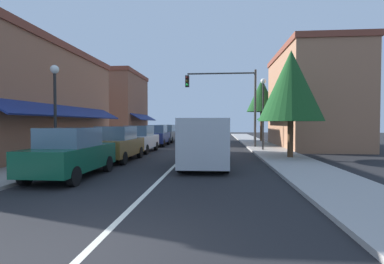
{
  "coord_description": "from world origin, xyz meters",
  "views": [
    {
      "loc": [
        1.96,
        -3.8,
        1.93
      ],
      "look_at": [
        0.41,
        13.57,
        1.4
      ],
      "focal_mm": 27.27,
      "sensor_mm": 36.0,
      "label": 1
    }
  ],
  "objects_px": {
    "parked_car_nearest_left": "(71,153)",
    "van_in_lane": "(204,141)",
    "street_lamp_right_mid": "(263,103)",
    "traffic_signal_mast_arm": "(231,95)",
    "tree_right_far": "(262,95)",
    "parked_car_far_left": "(157,136)",
    "street_lamp_left_near": "(55,98)",
    "parked_car_third_left": "(140,139)",
    "tree_right_near": "(291,86)",
    "parked_car_distant_left": "(166,134)",
    "parked_car_second_left": "(117,144)"
  },
  "relations": [
    {
      "from": "parked_car_second_left",
      "to": "tree_right_far",
      "type": "distance_m",
      "value": 18.77
    },
    {
      "from": "parked_car_nearest_left",
      "to": "van_in_lane",
      "type": "xyz_separation_m",
      "value": [
        4.54,
        3.11,
        0.27
      ]
    },
    {
      "from": "street_lamp_right_mid",
      "to": "parked_car_second_left",
      "type": "bearing_deg",
      "value": -144.17
    },
    {
      "from": "van_in_lane",
      "to": "street_lamp_right_mid",
      "type": "relative_size",
      "value": 1.05
    },
    {
      "from": "traffic_signal_mast_arm",
      "to": "parked_car_third_left",
      "type": "bearing_deg",
      "value": -148.3
    },
    {
      "from": "van_in_lane",
      "to": "tree_right_far",
      "type": "height_order",
      "value": "tree_right_far"
    },
    {
      "from": "tree_right_far",
      "to": "parked_car_distant_left",
      "type": "bearing_deg",
      "value": -173.06
    },
    {
      "from": "tree_right_far",
      "to": "parked_car_second_left",
      "type": "bearing_deg",
      "value": -121.2
    },
    {
      "from": "parked_car_third_left",
      "to": "van_in_lane",
      "type": "distance_m",
      "value": 7.55
    },
    {
      "from": "traffic_signal_mast_arm",
      "to": "tree_right_far",
      "type": "distance_m",
      "value": 8.14
    },
    {
      "from": "street_lamp_right_mid",
      "to": "tree_right_near",
      "type": "bearing_deg",
      "value": -79.84
    },
    {
      "from": "parked_car_third_left",
      "to": "street_lamp_left_near",
      "type": "xyz_separation_m",
      "value": [
        -1.72,
        -7.08,
        2.11
      ]
    },
    {
      "from": "street_lamp_left_near",
      "to": "tree_right_near",
      "type": "xyz_separation_m",
      "value": [
        10.75,
        4.08,
        0.91
      ]
    },
    {
      "from": "van_in_lane",
      "to": "traffic_signal_mast_arm",
      "type": "relative_size",
      "value": 0.87
    },
    {
      "from": "tree_right_near",
      "to": "parked_car_nearest_left",
      "type": "bearing_deg",
      "value": -145.79
    },
    {
      "from": "parked_car_far_left",
      "to": "street_lamp_left_near",
      "type": "bearing_deg",
      "value": -99.29
    },
    {
      "from": "parked_car_far_left",
      "to": "street_lamp_right_mid",
      "type": "height_order",
      "value": "street_lamp_right_mid"
    },
    {
      "from": "traffic_signal_mast_arm",
      "to": "parked_car_second_left",
      "type": "bearing_deg",
      "value": -126.18
    },
    {
      "from": "traffic_signal_mast_arm",
      "to": "parked_car_distant_left",
      "type": "bearing_deg",
      "value": 134.91
    },
    {
      "from": "traffic_signal_mast_arm",
      "to": "parked_car_nearest_left",
      "type": "bearing_deg",
      "value": -115.46
    },
    {
      "from": "street_lamp_right_mid",
      "to": "van_in_lane",
      "type": "bearing_deg",
      "value": -116.5
    },
    {
      "from": "parked_car_far_left",
      "to": "traffic_signal_mast_arm",
      "type": "relative_size",
      "value": 0.69
    },
    {
      "from": "parked_car_far_left",
      "to": "van_in_lane",
      "type": "height_order",
      "value": "van_in_lane"
    },
    {
      "from": "parked_car_second_left",
      "to": "van_in_lane",
      "type": "height_order",
      "value": "van_in_lane"
    },
    {
      "from": "parked_car_third_left",
      "to": "tree_right_far",
      "type": "bearing_deg",
      "value": 50.06
    },
    {
      "from": "parked_car_second_left",
      "to": "parked_car_third_left",
      "type": "xyz_separation_m",
      "value": [
        -0.07,
        4.53,
        0.0
      ]
    },
    {
      "from": "street_lamp_left_near",
      "to": "parked_car_second_left",
      "type": "bearing_deg",
      "value": 54.81
    },
    {
      "from": "parked_car_third_left",
      "to": "parked_car_nearest_left",
      "type": "bearing_deg",
      "value": -89.13
    },
    {
      "from": "parked_car_distant_left",
      "to": "tree_right_far",
      "type": "height_order",
      "value": "tree_right_far"
    },
    {
      "from": "parked_car_distant_left",
      "to": "van_in_lane",
      "type": "height_order",
      "value": "van_in_lane"
    },
    {
      "from": "parked_car_distant_left",
      "to": "traffic_signal_mast_arm",
      "type": "distance_m",
      "value": 9.33
    },
    {
      "from": "traffic_signal_mast_arm",
      "to": "street_lamp_right_mid",
      "type": "xyz_separation_m",
      "value": [
        2.06,
        -2.45,
        -0.8
      ]
    },
    {
      "from": "parked_car_second_left",
      "to": "street_lamp_right_mid",
      "type": "height_order",
      "value": "street_lamp_right_mid"
    },
    {
      "from": "parked_car_nearest_left",
      "to": "parked_car_second_left",
      "type": "distance_m",
      "value": 4.58
    },
    {
      "from": "parked_car_third_left",
      "to": "traffic_signal_mast_arm",
      "type": "height_order",
      "value": "traffic_signal_mast_arm"
    },
    {
      "from": "parked_car_far_left",
      "to": "street_lamp_right_mid",
      "type": "distance_m",
      "value": 9.5
    },
    {
      "from": "parked_car_second_left",
      "to": "tree_right_far",
      "type": "bearing_deg",
      "value": 59.34
    },
    {
      "from": "parked_car_nearest_left",
      "to": "parked_car_distant_left",
      "type": "distance_m",
      "value": 19.13
    },
    {
      "from": "van_in_lane",
      "to": "parked_car_distant_left",
      "type": "bearing_deg",
      "value": 104.57
    },
    {
      "from": "tree_right_far",
      "to": "tree_right_near",
      "type": "bearing_deg",
      "value": -92.27
    },
    {
      "from": "tree_right_near",
      "to": "tree_right_far",
      "type": "bearing_deg",
      "value": 87.73
    },
    {
      "from": "parked_car_distant_left",
      "to": "tree_right_near",
      "type": "height_order",
      "value": "tree_right_near"
    },
    {
      "from": "parked_car_far_left",
      "to": "tree_right_far",
      "type": "bearing_deg",
      "value": 29.71
    },
    {
      "from": "van_in_lane",
      "to": "street_lamp_left_near",
      "type": "xyz_separation_m",
      "value": [
        -6.29,
        -1.07,
        1.85
      ]
    },
    {
      "from": "parked_car_second_left",
      "to": "street_lamp_right_mid",
      "type": "relative_size",
      "value": 0.83
    },
    {
      "from": "parked_car_nearest_left",
      "to": "van_in_lane",
      "type": "relative_size",
      "value": 0.79
    },
    {
      "from": "parked_car_third_left",
      "to": "tree_right_near",
      "type": "height_order",
      "value": "tree_right_near"
    },
    {
      "from": "parked_car_third_left",
      "to": "street_lamp_left_near",
      "type": "bearing_deg",
      "value": -102.96
    },
    {
      "from": "parked_car_distant_left",
      "to": "parked_car_nearest_left",
      "type": "bearing_deg",
      "value": -88.56
    },
    {
      "from": "parked_car_distant_left",
      "to": "tree_right_far",
      "type": "xyz_separation_m",
      "value": [
        9.59,
        1.17,
        3.85
      ]
    }
  ]
}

